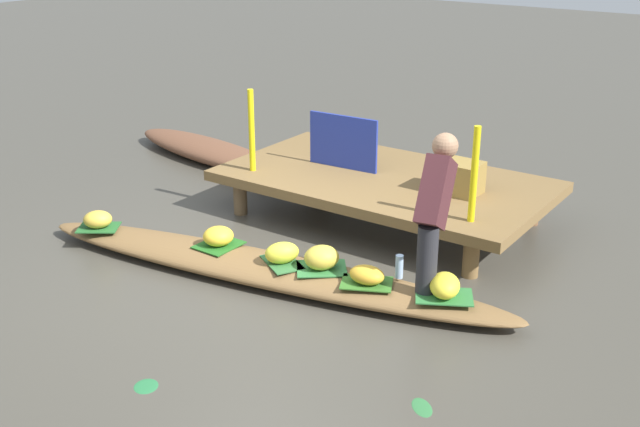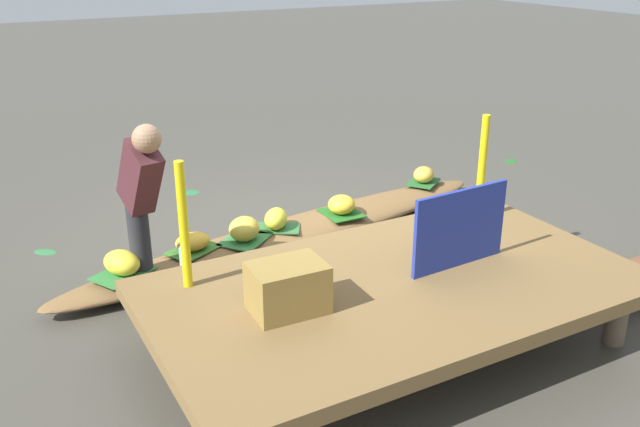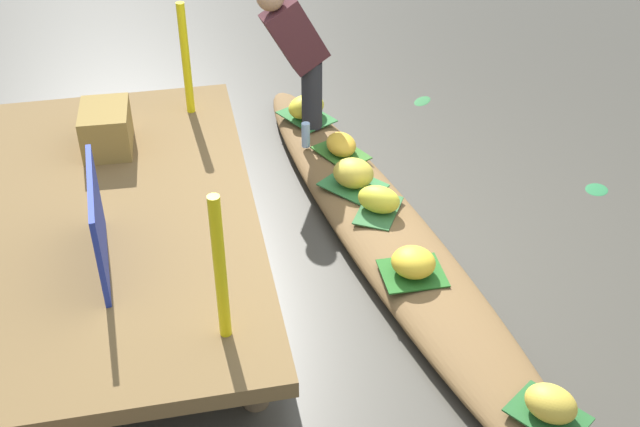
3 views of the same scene
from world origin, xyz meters
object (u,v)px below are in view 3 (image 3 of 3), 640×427
(water_bottle, at_px, (306,135))
(produce_crate, at_px, (106,129))
(banana_bunch_4, at_px, (551,403))
(banana_bunch_5, at_px, (379,199))
(banana_bunch_3, at_px, (341,144))
(banana_bunch_2, at_px, (353,173))
(banana_bunch_0, at_px, (413,262))
(banana_bunch_1, at_px, (306,107))
(market_banner, at_px, (98,223))
(vendor_boat, at_px, (389,238))
(vendor_person, at_px, (296,48))

(water_bottle, distance_m, produce_crate, 1.46)
(banana_bunch_4, height_order, banana_bunch_5, banana_bunch_5)
(banana_bunch_4, bearing_deg, banana_bunch_5, 11.19)
(banana_bunch_3, height_order, produce_crate, produce_crate)
(banana_bunch_2, bearing_deg, water_bottle, 20.40)
(banana_bunch_0, relative_size, banana_bunch_3, 0.93)
(banana_bunch_4, distance_m, produce_crate, 3.35)
(water_bottle, bearing_deg, banana_bunch_1, -11.33)
(banana_bunch_1, distance_m, market_banner, 2.48)
(vendor_boat, bearing_deg, banana_bunch_5, -2.49)
(banana_bunch_1, height_order, vendor_person, vendor_person)
(banana_bunch_5, height_order, produce_crate, produce_crate)
(banana_bunch_4, xyz_separation_m, produce_crate, (2.59, 2.09, 0.33))
(banana_bunch_5, bearing_deg, banana_bunch_4, -168.81)
(banana_bunch_2, bearing_deg, market_banner, 118.07)
(vendor_boat, xyz_separation_m, market_banner, (-0.35, 1.76, 0.63))
(vendor_boat, xyz_separation_m, banana_bunch_0, (-0.48, -0.01, 0.18))
(vendor_boat, relative_size, produce_crate, 10.19)
(banana_bunch_3, xyz_separation_m, banana_bunch_5, (-0.78, -0.08, 0.02))
(banana_bunch_5, bearing_deg, banana_bunch_0, -177.37)
(produce_crate, bearing_deg, vendor_boat, -117.99)
(banana_bunch_2, bearing_deg, vendor_boat, -167.50)
(banana_bunch_2, xyz_separation_m, banana_bunch_5, (-0.33, -0.09, -0.01))
(produce_crate, bearing_deg, vendor_person, -71.52)
(banana_bunch_1, bearing_deg, banana_bunch_0, -172.84)
(banana_bunch_0, relative_size, banana_bunch_1, 0.87)
(market_banner, height_order, produce_crate, market_banner)
(water_bottle, xyz_separation_m, produce_crate, (-0.20, 1.41, 0.32))
(banana_bunch_2, height_order, banana_bunch_5, banana_bunch_2)
(vendor_person, bearing_deg, market_banner, 141.13)
(vendor_person, xyz_separation_m, water_bottle, (-0.27, -0.01, -0.58))
(vendor_person, height_order, produce_crate, vendor_person)
(banana_bunch_4, bearing_deg, banana_bunch_0, 15.90)
(vendor_boat, bearing_deg, vendor_person, 4.77)
(banana_bunch_4, bearing_deg, banana_bunch_2, 11.88)
(vendor_person, relative_size, produce_crate, 2.70)
(banana_bunch_1, relative_size, banana_bunch_5, 1.07)
(banana_bunch_4, height_order, market_banner, market_banner)
(water_bottle, xyz_separation_m, market_banner, (-1.48, 1.42, 0.44))
(banana_bunch_1, relative_size, banana_bunch_2, 1.07)
(vendor_boat, distance_m, banana_bunch_2, 0.57)
(banana_bunch_5, bearing_deg, banana_bunch_1, 9.36)
(vendor_boat, distance_m, market_banner, 1.90)
(banana_bunch_1, xyz_separation_m, vendor_person, (-0.17, 0.10, 0.59))
(banana_bunch_5, distance_m, water_bottle, 0.99)
(banana_bunch_1, height_order, banana_bunch_5, banana_bunch_1)
(vendor_person, bearing_deg, banana_bunch_0, -169.15)
(banana_bunch_3, bearing_deg, banana_bunch_5, -174.22)
(banana_bunch_1, bearing_deg, banana_bunch_2, -172.71)
(vendor_boat, relative_size, banana_bunch_1, 14.52)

